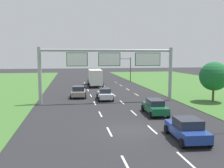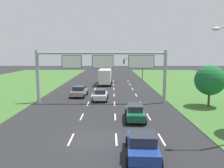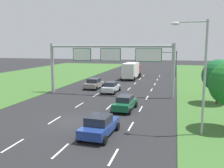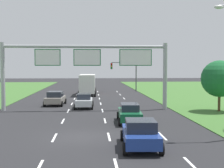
{
  "view_description": "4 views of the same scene",
  "coord_description": "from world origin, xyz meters",
  "px_view_note": "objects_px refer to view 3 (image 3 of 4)",
  "views": [
    {
      "loc": [
        -4.66,
        -18.81,
        5.93
      ],
      "look_at": [
        0.31,
        11.16,
        2.48
      ],
      "focal_mm": 40.0,
      "sensor_mm": 36.0,
      "label": 1
    },
    {
      "loc": [
        1.42,
        -16.09,
        6.59
      ],
      "look_at": [
        1.46,
        14.48,
        2.27
      ],
      "focal_mm": 35.0,
      "sensor_mm": 36.0,
      "label": 2
    },
    {
      "loc": [
        8.7,
        -19.83,
        6.65
      ],
      "look_at": [
        0.97,
        10.34,
        1.88
      ],
      "focal_mm": 40.0,
      "sensor_mm": 36.0,
      "label": 3
    },
    {
      "loc": [
        0.62,
        -19.91,
        4.56
      ],
      "look_at": [
        2.59,
        9.75,
        2.87
      ],
      "focal_mm": 50.0,
      "sensor_mm": 36.0,
      "label": 4
    }
  ],
  "objects_px": {
    "street_lamp": "(200,68)",
    "traffic_light_mast": "(167,59)",
    "car_near_red": "(94,84)",
    "car_lead_silver": "(111,87)",
    "car_far_ahead": "(125,103)",
    "sign_gantry": "(111,59)",
    "box_truck": "(132,70)",
    "roadside_tree_mid": "(218,75)",
    "car_mid_lane": "(99,126)"
  },
  "relations": [
    {
      "from": "car_far_ahead",
      "to": "car_near_red",
      "type": "bearing_deg",
      "value": 124.65
    },
    {
      "from": "car_lead_silver",
      "to": "car_mid_lane",
      "type": "bearing_deg",
      "value": -76.91
    },
    {
      "from": "box_truck",
      "to": "roadside_tree_mid",
      "type": "distance_m",
      "value": 23.85
    },
    {
      "from": "car_mid_lane",
      "to": "traffic_light_mast",
      "type": "xyz_separation_m",
      "value": [
        3.48,
        39.22,
        3.07
      ]
    },
    {
      "from": "car_far_ahead",
      "to": "box_truck",
      "type": "height_order",
      "value": "box_truck"
    },
    {
      "from": "car_near_red",
      "to": "street_lamp",
      "type": "height_order",
      "value": "street_lamp"
    },
    {
      "from": "car_near_red",
      "to": "box_truck",
      "type": "bearing_deg",
      "value": 78.07
    },
    {
      "from": "car_far_ahead",
      "to": "traffic_light_mast",
      "type": "height_order",
      "value": "traffic_light_mast"
    },
    {
      "from": "sign_gantry",
      "to": "box_truck",
      "type": "bearing_deg",
      "value": 90.88
    },
    {
      "from": "car_far_ahead",
      "to": "sign_gantry",
      "type": "bearing_deg",
      "value": 117.39
    },
    {
      "from": "box_truck",
      "to": "sign_gantry",
      "type": "height_order",
      "value": "sign_gantry"
    },
    {
      "from": "car_near_red",
      "to": "car_lead_silver",
      "type": "bearing_deg",
      "value": -33.48
    },
    {
      "from": "car_far_ahead",
      "to": "traffic_light_mast",
      "type": "xyz_separation_m",
      "value": [
        3.12,
        31.38,
        3.08
      ]
    },
    {
      "from": "traffic_light_mast",
      "to": "car_near_red",
      "type": "bearing_deg",
      "value": -118.05
    },
    {
      "from": "roadside_tree_mid",
      "to": "street_lamp",
      "type": "bearing_deg",
      "value": -105.21
    },
    {
      "from": "box_truck",
      "to": "car_mid_lane",
      "type": "bearing_deg",
      "value": -82.89
    },
    {
      "from": "car_lead_silver",
      "to": "roadside_tree_mid",
      "type": "distance_m",
      "value": 14.36
    },
    {
      "from": "box_truck",
      "to": "traffic_light_mast",
      "type": "height_order",
      "value": "traffic_light_mast"
    },
    {
      "from": "car_mid_lane",
      "to": "car_far_ahead",
      "type": "height_order",
      "value": "car_mid_lane"
    },
    {
      "from": "car_lead_silver",
      "to": "roadside_tree_mid",
      "type": "relative_size",
      "value": 0.79
    },
    {
      "from": "car_mid_lane",
      "to": "box_truck",
      "type": "xyz_separation_m",
      "value": [
        -3.34,
        32.86,
        0.97
      ]
    },
    {
      "from": "car_near_red",
      "to": "car_mid_lane",
      "type": "relative_size",
      "value": 0.94
    },
    {
      "from": "roadside_tree_mid",
      "to": "car_near_red",
      "type": "bearing_deg",
      "value": 159.37
    },
    {
      "from": "car_far_ahead",
      "to": "traffic_light_mast",
      "type": "relative_size",
      "value": 0.77
    },
    {
      "from": "car_lead_silver",
      "to": "traffic_light_mast",
      "type": "height_order",
      "value": "traffic_light_mast"
    },
    {
      "from": "car_lead_silver",
      "to": "sign_gantry",
      "type": "bearing_deg",
      "value": -73.59
    },
    {
      "from": "car_lead_silver",
      "to": "street_lamp",
      "type": "distance_m",
      "value": 18.85
    },
    {
      "from": "street_lamp",
      "to": "traffic_light_mast",
      "type": "bearing_deg",
      "value": 95.45
    },
    {
      "from": "box_truck",
      "to": "sign_gantry",
      "type": "bearing_deg",
      "value": -87.81
    },
    {
      "from": "car_lead_silver",
      "to": "car_mid_lane",
      "type": "xyz_separation_m",
      "value": [
        3.53,
        -17.03,
        0.01
      ]
    },
    {
      "from": "street_lamp",
      "to": "box_truck",
      "type": "bearing_deg",
      "value": 108.58
    },
    {
      "from": "box_truck",
      "to": "sign_gantry",
      "type": "xyz_separation_m",
      "value": [
        0.27,
        -17.55,
        3.18
      ]
    },
    {
      "from": "car_lead_silver",
      "to": "box_truck",
      "type": "distance_m",
      "value": 15.86
    },
    {
      "from": "car_near_red",
      "to": "car_lead_silver",
      "type": "relative_size",
      "value": 0.99
    },
    {
      "from": "car_near_red",
      "to": "roadside_tree_mid",
      "type": "xyz_separation_m",
      "value": [
        17.03,
        -6.41,
        2.51
      ]
    },
    {
      "from": "box_truck",
      "to": "car_near_red",
      "type": "bearing_deg",
      "value": -104.0
    },
    {
      "from": "car_lead_silver",
      "to": "car_mid_lane",
      "type": "height_order",
      "value": "car_mid_lane"
    },
    {
      "from": "sign_gantry",
      "to": "roadside_tree_mid",
      "type": "xyz_separation_m",
      "value": [
        13.14,
        -2.12,
        -1.62
      ]
    },
    {
      "from": "car_lead_silver",
      "to": "sign_gantry",
      "type": "distance_m",
      "value": 4.53
    },
    {
      "from": "car_lead_silver",
      "to": "traffic_light_mast",
      "type": "xyz_separation_m",
      "value": [
        7.01,
        22.19,
        3.08
      ]
    },
    {
      "from": "car_mid_lane",
      "to": "car_far_ahead",
      "type": "bearing_deg",
      "value": 90.71
    },
    {
      "from": "roadside_tree_mid",
      "to": "sign_gantry",
      "type": "bearing_deg",
      "value": 170.84
    },
    {
      "from": "car_far_ahead",
      "to": "roadside_tree_mid",
      "type": "bearing_deg",
      "value": 31.65
    },
    {
      "from": "car_mid_lane",
      "to": "street_lamp",
      "type": "xyz_separation_m",
      "value": [
        7.03,
        2.02,
        4.29
      ]
    },
    {
      "from": "car_near_red",
      "to": "traffic_light_mast",
      "type": "bearing_deg",
      "value": 65.34
    },
    {
      "from": "car_lead_silver",
      "to": "box_truck",
      "type": "xyz_separation_m",
      "value": [
        0.19,
        15.83,
        0.98
      ]
    },
    {
      "from": "box_truck",
      "to": "traffic_light_mast",
      "type": "distance_m",
      "value": 9.56
    },
    {
      "from": "car_near_red",
      "to": "street_lamp",
      "type": "xyz_separation_m",
      "value": [
        14.0,
        -17.59,
        4.26
      ]
    },
    {
      "from": "roadside_tree_mid",
      "to": "car_far_ahead",
      "type": "bearing_deg",
      "value": -151.11
    },
    {
      "from": "box_truck",
      "to": "traffic_light_mast",
      "type": "bearing_deg",
      "value": 44.31
    }
  ]
}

